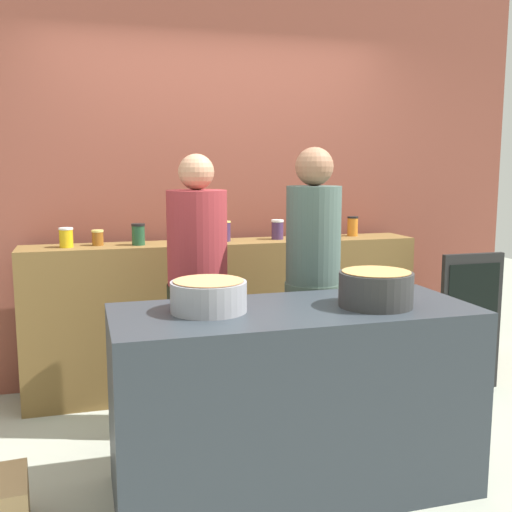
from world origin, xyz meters
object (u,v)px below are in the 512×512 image
Objects in this scene: preserve_jar_6 at (334,230)px; preserve_jar_7 at (353,226)px; preserve_jar_4 at (277,229)px; preserve_jar_5 at (307,231)px; chalkboard_sign at (470,322)px; preserve_jar_0 at (66,237)px; cook_in_cap at (312,306)px; cook_with_tongs at (198,309)px; preserve_jar_2 at (138,234)px; preserve_jar_3 at (226,231)px; cooking_pot_center at (376,289)px; cooking_pot_left at (209,296)px; preserve_jar_1 at (98,238)px.

preserve_jar_6 is 0.84× the size of preserve_jar_7.
preserve_jar_4 reaches higher than preserve_jar_5.
preserve_jar_6 is 1.13m from chalkboard_sign.
preserve_jar_0 is 0.87× the size of preserve_jar_7.
preserve_jar_7 is at bearing 53.54° from cook_in_cap.
preserve_jar_0 is 0.08× the size of cook_with_tongs.
chalkboard_sign is (2.20, -0.48, -0.63)m from preserve_jar_2.
cook_with_tongs reaches higher than chalkboard_sign.
preserve_jar_3 is at bearing -178.22° from preserve_jar_4.
chalkboard_sign is at bearing 37.92° from cooking_pot_center.
chalkboard_sign is (1.23, 0.96, -0.49)m from cooking_pot_center.
cook_in_cap is at bearing 36.02° from cooking_pot_left.
cooking_pot_left is (-1.00, -1.36, -0.13)m from preserve_jar_5.
preserve_jar_4 is 0.22m from preserve_jar_5.
cook_with_tongs reaches higher than preserve_jar_4.
cook_in_cap reaches higher than preserve_jar_6.
preserve_jar_1 is 0.73× the size of preserve_jar_3.
chalkboard_sign is at bearing -27.53° from preserve_jar_6.
chalkboard_sign is at bearing -12.34° from preserve_jar_2.
preserve_jar_6 is at bearing -13.13° from preserve_jar_4.
cook_in_cap reaches higher than preserve_jar_4.
preserve_jar_2 is 1.19m from preserve_jar_5.
preserve_jar_7 is (0.21, 0.13, 0.01)m from preserve_jar_6.
cook_with_tongs is (-0.69, -0.64, -0.38)m from preserve_jar_4.
cooking_pot_center is at bearing -8.45° from cooking_pot_left.
preserve_jar_3 reaches higher than cooking_pot_center.
preserve_jar_2 reaches higher than preserve_jar_5.
cooking_pot_center is at bearing -50.67° from preserve_jar_1.
preserve_jar_3 reaches higher than preserve_jar_4.
cook_with_tongs reaches higher than preserve_jar_1.
preserve_jar_0 is 1.81m from preserve_jar_6.
preserve_jar_2 is at bearing 167.66° from chalkboard_sign.
preserve_jar_5 is (1.19, 0.04, -0.02)m from preserve_jar_2.
preserve_jar_5 is (1.44, -0.02, -0.00)m from preserve_jar_1.
cooking_pot_center is at bearing -105.48° from preserve_jar_6.
preserve_jar_4 is 0.14× the size of chalkboard_sign.
preserve_jar_5 is at bearing 152.93° from chalkboard_sign.
cooking_pot_left is (-0.40, -1.36, -0.14)m from preserve_jar_3.
chalkboard_sign is at bearing -27.07° from preserve_jar_5.
cooking_pot_left is (0.64, -1.34, -0.14)m from preserve_jar_0.
cook_in_cap is 1.72× the size of chalkboard_sign.
preserve_jar_5 is at bearing -172.41° from preserve_jar_7.
cook_with_tongs reaches higher than cooking_pot_left.
preserve_jar_5 reaches higher than cooking_pot_left.
chalkboard_sign is (0.84, -0.44, -0.62)m from preserve_jar_6.
cook_in_cap is at bearing -108.58° from preserve_jar_5.
preserve_jar_2 is 0.15× the size of chalkboard_sign.
preserve_jar_1 is at bearing -178.96° from preserve_jar_7.
preserve_jar_5 is 1.16m from cook_with_tongs.
preserve_jar_4 is at bearing -0.28° from preserve_jar_1.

